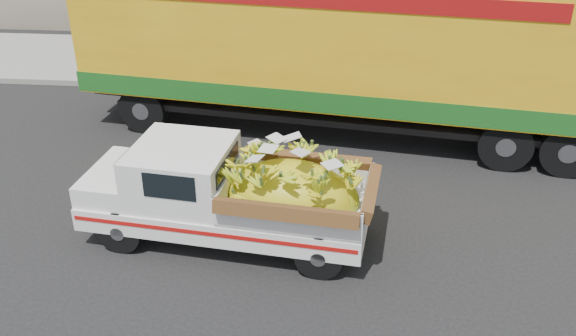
{
  "coord_description": "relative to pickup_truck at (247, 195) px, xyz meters",
  "views": [
    {
      "loc": [
        2.26,
        -9.79,
        6.34
      ],
      "look_at": [
        1.4,
        -0.22,
        1.17
      ],
      "focal_mm": 40.0,
      "sensor_mm": 36.0,
      "label": 1
    }
  ],
  "objects": [
    {
      "name": "sidewalk",
      "position": [
        -0.77,
        9.09,
        -0.83
      ],
      "size": [
        60.0,
        4.0,
        0.14
      ],
      "primitive_type": "cube",
      "color": "gray",
      "rests_on": "ground"
    },
    {
      "name": "ground",
      "position": [
        -0.77,
        0.72,
        -0.9
      ],
      "size": [
        100.0,
        100.0,
        0.0
      ],
      "primitive_type": "plane",
      "color": "black",
      "rests_on": "ground"
    },
    {
      "name": "pickup_truck",
      "position": [
        0.0,
        0.0,
        0.0
      ],
      "size": [
        4.95,
        2.31,
        1.68
      ],
      "rotation": [
        0.0,
        0.0,
        -0.12
      ],
      "color": "black",
      "rests_on": "ground"
    },
    {
      "name": "semi_trailer",
      "position": [
        1.58,
        4.54,
        1.22
      ],
      "size": [
        12.06,
        4.19,
        3.8
      ],
      "rotation": [
        0.0,
        0.0,
        -0.14
      ],
      "color": "black",
      "rests_on": "ground"
    },
    {
      "name": "curb",
      "position": [
        -0.77,
        6.99,
        -0.83
      ],
      "size": [
        60.0,
        0.25,
        0.15
      ],
      "primitive_type": "cube",
      "color": "gray",
      "rests_on": "ground"
    }
  ]
}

